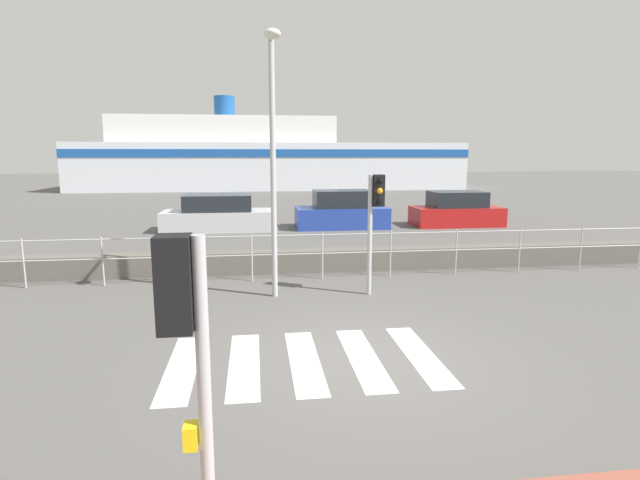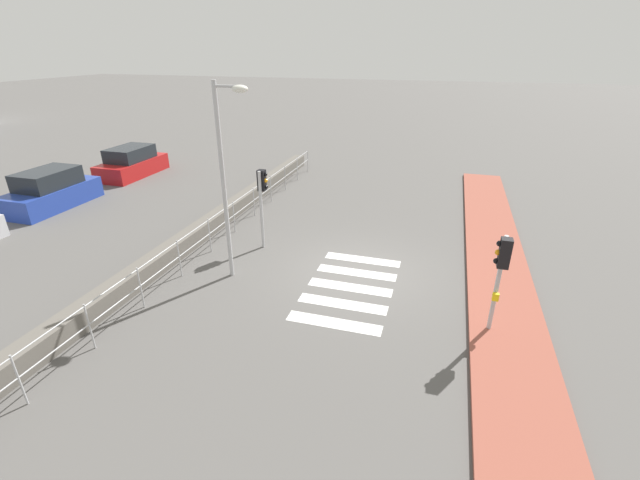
# 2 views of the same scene
# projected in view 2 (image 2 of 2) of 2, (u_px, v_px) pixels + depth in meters

# --- Properties ---
(ground_plane) EXTENTS (160.00, 160.00, 0.00)m
(ground_plane) POSITION_uv_depth(u_px,v_px,m) (357.00, 272.00, 13.01)
(ground_plane) COLOR #565451
(sidewalk_brick) EXTENTS (24.00, 1.80, 0.12)m
(sidewalk_brick) POSITION_uv_depth(u_px,v_px,m) (501.00, 290.00, 11.92)
(sidewalk_brick) COLOR #934C3D
(sidewalk_brick) RESTS_ON ground_plane
(crosswalk) EXTENTS (4.05, 2.40, 0.01)m
(crosswalk) POSITION_uv_depth(u_px,v_px,m) (350.00, 287.00, 12.18)
(crosswalk) COLOR silver
(crosswalk) RESTS_ON ground_plane
(seawall) EXTENTS (23.23, 0.55, 0.57)m
(seawall) POSITION_uv_depth(u_px,v_px,m) (187.00, 241.00, 14.40)
(seawall) COLOR #605B54
(seawall) RESTS_ON ground_plane
(harbor_fence) EXTENTS (20.94, 0.04, 1.17)m
(harbor_fence) POSITION_uv_depth(u_px,v_px,m) (209.00, 230.00, 13.98)
(harbor_fence) COLOR #B2B2B5
(harbor_fence) RESTS_ON ground_plane
(traffic_light_near) EXTENTS (0.34, 0.32, 2.53)m
(traffic_light_near) POSITION_uv_depth(u_px,v_px,m) (501.00, 266.00, 9.43)
(traffic_light_near) COLOR #B2B2B5
(traffic_light_near) RESTS_ON ground_plane
(traffic_light_far) EXTENTS (0.34, 0.32, 2.65)m
(traffic_light_far) POSITION_uv_depth(u_px,v_px,m) (262.00, 192.00, 13.91)
(traffic_light_far) COLOR #B2B2B5
(traffic_light_far) RESTS_ON ground_plane
(streetlamp) EXTENTS (0.32, 0.97, 5.51)m
(streetlamp) POSITION_uv_depth(u_px,v_px,m) (227.00, 162.00, 11.37)
(streetlamp) COLOR #B2B2B5
(streetlamp) RESTS_ON ground_plane
(parked_car_blue) EXTENTS (3.85, 1.77, 1.59)m
(parked_car_blue) POSITION_uv_depth(u_px,v_px,m) (51.00, 191.00, 17.99)
(parked_car_blue) COLOR #233D9E
(parked_car_blue) RESTS_ON ground_plane
(parked_car_red) EXTENTS (3.82, 1.78, 1.49)m
(parked_car_red) POSITION_uv_depth(u_px,v_px,m) (132.00, 163.00, 22.46)
(parked_car_red) COLOR #B21919
(parked_car_red) RESTS_ON ground_plane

